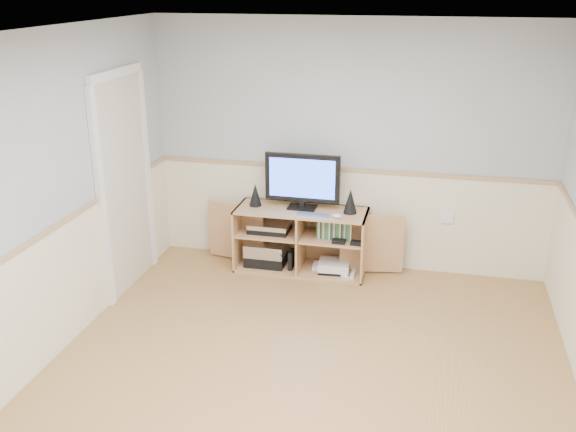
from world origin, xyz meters
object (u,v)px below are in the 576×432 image
(monitor, at_px, (302,179))
(game_consoles, at_px, (333,266))
(media_cabinet, at_px, (302,237))
(keyboard, at_px, (312,215))

(monitor, distance_m, game_consoles, 0.95)
(media_cabinet, xyz_separation_m, monitor, (0.00, -0.01, 0.62))
(media_cabinet, bearing_deg, game_consoles, -11.68)
(monitor, distance_m, keyboard, 0.38)
(monitor, bearing_deg, media_cabinet, 90.00)
(game_consoles, bearing_deg, monitor, 169.83)
(keyboard, xyz_separation_m, game_consoles, (0.20, 0.13, -0.59))
(keyboard, height_order, game_consoles, keyboard)
(media_cabinet, height_order, keyboard, keyboard)
(media_cabinet, distance_m, keyboard, 0.40)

